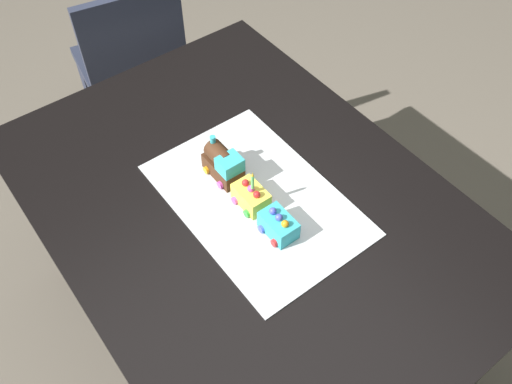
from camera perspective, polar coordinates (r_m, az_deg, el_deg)
name	(u,v)px	position (r m, az deg, el deg)	size (l,w,h in m)	color
ground_plane	(249,322)	(2.14, -0.74, -13.32)	(8.00, 8.00, 0.00)	#6B6054
dining_table	(247,225)	(1.59, -0.97, -3.43)	(1.40, 1.00, 0.74)	black
chair	(133,66)	(2.41, -12.68, 12.66)	(0.46, 0.46, 0.86)	#2D3347
cake_board	(256,199)	(1.51, 0.00, -0.76)	(0.60, 0.40, 0.00)	silver
cake_locomotive	(223,163)	(1.53, -3.43, 2.98)	(0.14, 0.08, 0.12)	#472816
cake_car_tanker_lemon	(251,196)	(1.47, -0.52, -0.45)	(0.10, 0.08, 0.07)	#F4E04C
cake_car_hopper_turquoise	(278,225)	(1.42, 2.35, -3.44)	(0.10, 0.08, 0.07)	#38B7C6
birthday_candle	(253,181)	(1.41, -0.36, 1.18)	(0.01, 0.01, 0.06)	#66D872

